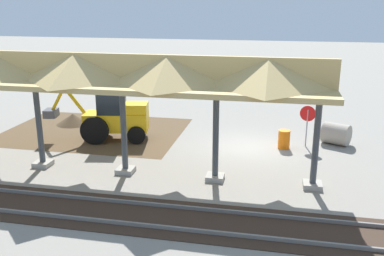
{
  "coord_description": "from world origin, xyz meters",
  "views": [
    {
      "loc": [
        -1.28,
        19.84,
        6.81
      ],
      "look_at": [
        2.23,
        2.61,
        1.6
      ],
      "focal_mm": 40.0,
      "sensor_mm": 36.0,
      "label": 1
    }
  ],
  "objects_px": {
    "stop_sign": "(308,118)",
    "concrete_pipe": "(336,134)",
    "backhoe": "(113,116)",
    "traffic_barrel": "(284,139)"
  },
  "relations": [
    {
      "from": "backhoe",
      "to": "traffic_barrel",
      "type": "bearing_deg",
      "value": -177.6
    },
    {
      "from": "stop_sign",
      "to": "concrete_pipe",
      "type": "xyz_separation_m",
      "value": [
        -1.47,
        -0.63,
        -0.92
      ]
    },
    {
      "from": "stop_sign",
      "to": "backhoe",
      "type": "distance_m",
      "value": 9.61
    },
    {
      "from": "stop_sign",
      "to": "concrete_pipe",
      "type": "relative_size",
      "value": 1.28
    },
    {
      "from": "backhoe",
      "to": "concrete_pipe",
      "type": "distance_m",
      "value": 11.17
    },
    {
      "from": "stop_sign",
      "to": "backhoe",
      "type": "bearing_deg",
      "value": 5.33
    },
    {
      "from": "backhoe",
      "to": "traffic_barrel",
      "type": "height_order",
      "value": "backhoe"
    },
    {
      "from": "stop_sign",
      "to": "traffic_barrel",
      "type": "xyz_separation_m",
      "value": [
        1.05,
        0.54,
        -1.0
      ]
    },
    {
      "from": "stop_sign",
      "to": "traffic_barrel",
      "type": "relative_size",
      "value": 2.25
    },
    {
      "from": "backhoe",
      "to": "traffic_barrel",
      "type": "xyz_separation_m",
      "value": [
        -8.52,
        -0.36,
        -0.82
      ]
    }
  ]
}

